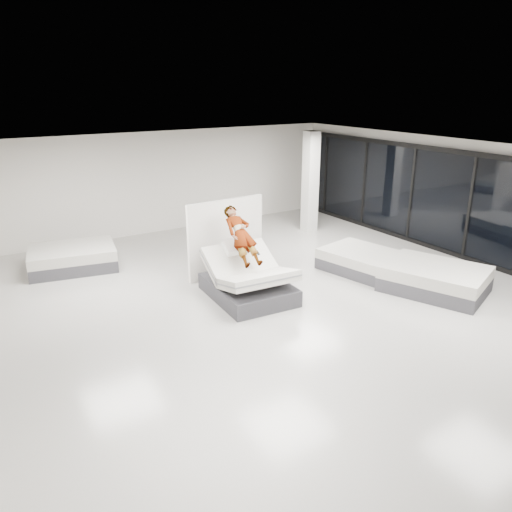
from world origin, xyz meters
name	(u,v)px	position (x,y,z in m)	size (l,w,h in m)	color
room	(291,236)	(0.00, 0.00, 1.60)	(14.00, 14.04, 3.20)	#A5A39C
hero_bed	(248,281)	(-0.50, 0.91, 0.39)	(1.71, 2.19, 1.20)	#343439
person	(242,242)	(-0.48, 1.21, 1.23)	(0.60, 0.39, 1.64)	slate
remote	(258,253)	(-0.28, 0.85, 1.04)	(0.05, 0.14, 0.03)	black
divider_panel	(226,238)	(-0.21, 2.44, 0.97)	(2.13, 0.10, 1.93)	white
flat_bed_right_far	(363,261)	(2.87, 0.77, 0.27)	(1.85, 2.23, 0.54)	#343439
flat_bed_right_near	(435,279)	(3.37, -1.09, 0.30)	(2.35, 2.67, 0.61)	#343439
flat_bed_left_far	(73,258)	(-3.43, 4.93, 0.29)	(2.37, 1.94, 0.58)	#343439
column	(310,182)	(4.00, 4.50, 1.60)	(0.40, 0.40, 3.20)	silver
storefront_glazing	(470,208)	(5.90, 0.00, 1.45)	(0.12, 13.40, 2.92)	#1B212D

